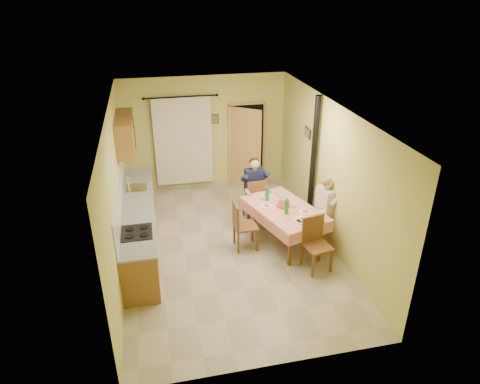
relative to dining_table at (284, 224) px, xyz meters
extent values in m
cube|color=tan|center=(-1.12, 0.00, -0.38)|extent=(4.00, 6.00, 0.01)
cube|color=#CDCA69|center=(-1.12, 3.00, 1.02)|extent=(4.00, 0.04, 2.80)
cube|color=#CDCA69|center=(-1.12, -3.00, 1.02)|extent=(4.00, 0.04, 2.80)
cube|color=#CDCA69|center=(-3.12, 0.00, 1.02)|extent=(0.04, 6.00, 2.80)
cube|color=#CDCA69|center=(0.88, 0.00, 1.02)|extent=(0.04, 6.00, 2.80)
cube|color=white|center=(-1.12, 0.00, 2.42)|extent=(4.00, 6.00, 0.04)
cube|color=brown|center=(-2.82, 0.40, 0.06)|extent=(0.60, 3.60, 0.88)
cube|color=gray|center=(-2.82, 0.40, 0.52)|extent=(0.64, 3.64, 0.04)
cube|color=white|center=(-3.11, 0.40, 0.85)|extent=(0.02, 3.60, 0.66)
cube|color=silver|center=(-2.82, 1.20, 0.53)|extent=(0.42, 0.42, 0.03)
cube|color=black|center=(-2.82, -0.60, 0.54)|extent=(0.52, 0.56, 0.02)
cube|color=black|center=(-2.53, -0.60, 0.07)|extent=(0.01, 0.55, 0.55)
cube|color=brown|center=(-2.94, 1.70, 1.57)|extent=(0.35, 1.40, 0.70)
cylinder|color=black|center=(-1.67, 2.88, 1.97)|extent=(1.70, 0.04, 0.04)
cube|color=silver|center=(-1.67, 2.90, 0.87)|extent=(1.40, 0.06, 2.20)
cube|color=black|center=(-0.07, 2.99, 0.65)|extent=(0.84, 0.03, 2.06)
cube|color=tan|center=(-0.52, 2.97, 0.65)|extent=(0.06, 0.06, 2.12)
cube|color=tan|center=(0.38, 2.97, 0.65)|extent=(0.06, 0.06, 2.12)
cube|color=tan|center=(-0.07, 2.97, 1.71)|extent=(0.96, 0.06, 0.06)
cube|color=tan|center=(-0.16, 2.72, 0.64)|extent=(0.68, 0.53, 2.04)
cube|color=#E18879|center=(0.00, 0.00, 0.36)|extent=(1.51, 1.96, 0.04)
cube|color=#E18879|center=(0.27, -0.82, 0.25)|extent=(0.99, 0.33, 0.22)
cube|color=#E18879|center=(-0.27, 0.82, 0.25)|extent=(0.99, 0.33, 0.22)
cube|color=#E18879|center=(-0.49, -0.16, 0.25)|extent=(0.55, 1.64, 0.22)
cube|color=#E18879|center=(0.49, 0.16, 0.25)|extent=(0.55, 1.64, 0.22)
cylinder|color=white|center=(-0.22, 0.58, 0.39)|extent=(0.25, 0.25, 0.02)
ellipsoid|color=#CC7233|center=(-0.22, 0.58, 0.41)|extent=(0.12, 0.12, 0.05)
cylinder|color=white|center=(0.17, -0.60, 0.39)|extent=(0.25, 0.25, 0.02)
ellipsoid|color=#CC7233|center=(0.17, -0.60, 0.41)|extent=(0.12, 0.12, 0.05)
cylinder|color=white|center=(0.34, -0.26, 0.39)|extent=(0.25, 0.25, 0.02)
ellipsoid|color=#CC7233|center=(0.34, -0.26, 0.41)|extent=(0.12, 0.12, 0.05)
cylinder|color=white|center=(-0.33, 0.13, 0.39)|extent=(0.25, 0.25, 0.02)
ellipsoid|color=#CC7233|center=(-0.33, 0.13, 0.41)|extent=(0.12, 0.12, 0.05)
cylinder|color=#E2523D|center=(-0.02, 0.05, 0.42)|extent=(0.26, 0.26, 0.08)
cylinder|color=white|center=(0.17, -0.52, 0.39)|extent=(0.28, 0.28, 0.02)
cube|color=tan|center=(0.20, -0.59, 0.41)|extent=(0.06, 0.04, 0.03)
cube|color=tan|center=(0.13, -0.50, 0.41)|extent=(0.07, 0.06, 0.03)
cube|color=tan|center=(0.12, -0.55, 0.41)|extent=(0.07, 0.07, 0.03)
cube|color=tan|center=(0.19, -0.53, 0.41)|extent=(0.05, 0.07, 0.03)
cylinder|color=silver|center=(0.16, -0.06, 0.43)|extent=(0.07, 0.07, 0.10)
cylinder|color=silver|center=(0.04, 0.36, 0.43)|extent=(0.07, 0.07, 0.10)
cylinder|color=white|center=(0.49, -0.68, 0.50)|extent=(0.11, 0.11, 0.22)
cylinder|color=silver|center=(0.49, -0.68, 0.53)|extent=(0.02, 0.02, 0.30)
cube|color=brown|center=(-0.36, 1.01, 0.10)|extent=(0.46, 0.46, 0.04)
cube|color=brown|center=(-0.34, 0.81, 0.37)|extent=(0.44, 0.07, 0.50)
cube|color=brown|center=(0.30, -1.03, 0.10)|extent=(0.53, 0.53, 0.04)
cube|color=brown|center=(0.26, -0.83, 0.37)|extent=(0.44, 0.13, 0.51)
cube|color=brown|center=(0.80, -0.17, 0.10)|extent=(0.54, 0.54, 0.04)
cube|color=brown|center=(1.00, -0.12, 0.38)|extent=(0.14, 0.45, 0.51)
cube|color=brown|center=(-0.80, -0.06, 0.10)|extent=(0.44, 0.44, 0.04)
cube|color=brown|center=(-0.99, -0.06, 0.37)|extent=(0.05, 0.43, 0.50)
cube|color=#141938|center=(-0.35, 0.91, 0.18)|extent=(0.38, 0.42, 0.16)
cube|color=#141938|center=(-0.36, 1.04, 0.53)|extent=(0.41, 0.24, 0.54)
sphere|color=tan|center=(-0.36, 1.03, 0.92)|extent=(0.21, 0.21, 0.21)
ellipsoid|color=black|center=(-0.36, 1.07, 0.96)|extent=(0.21, 0.21, 0.16)
cube|color=beige|center=(0.90, -0.14, 0.18)|extent=(0.47, 0.44, 0.16)
cube|color=beige|center=(0.77, -0.17, 0.53)|extent=(0.30, 0.44, 0.54)
sphere|color=tan|center=(0.78, -0.17, 0.92)|extent=(0.21, 0.21, 0.21)
ellipsoid|color=olive|center=(0.74, -0.18, 0.96)|extent=(0.21, 0.21, 0.16)
cylinder|color=black|center=(0.78, 0.60, 1.02)|extent=(0.12, 0.12, 2.80)
cylinder|color=black|center=(0.78, 0.60, -0.23)|extent=(0.24, 0.24, 0.30)
cube|color=black|center=(-0.87, 2.97, 1.37)|extent=(0.19, 0.03, 0.23)
cube|color=brown|center=(0.85, 1.20, 1.47)|extent=(0.03, 0.31, 0.21)
camera|label=1|loc=(-2.43, -7.03, 4.37)|focal=32.00mm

